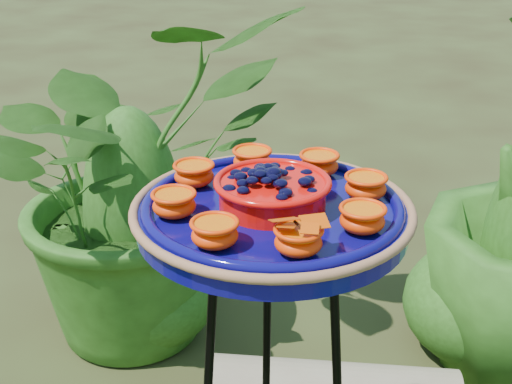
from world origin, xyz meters
TOP-DOWN VIEW (x-y plane):
  - feeder_dish at (0.08, -0.12)m, footprint 0.47×0.47m
  - shrub_back_left at (-0.44, 0.72)m, footprint 1.14×1.15m

SIDE VIEW (x-z plane):
  - shrub_back_left at x=-0.44m, z-range 0.00..0.97m
  - feeder_dish at x=0.08m, z-range 0.77..0.87m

